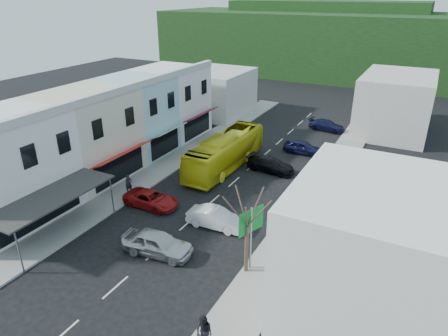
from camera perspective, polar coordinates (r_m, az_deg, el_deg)
ground at (r=30.57m, az=-5.24°, el=-7.87°), size 120.00×120.00×0.00m
sidewalk_left at (r=41.67m, az=-6.63°, el=1.28°), size 3.00×52.00×0.15m
sidewalk_right at (r=36.14m, az=13.62°, el=-3.01°), size 3.00×52.00×0.15m
shopfront_row at (r=39.71m, az=-16.98°, el=5.25°), size 8.25×30.00×8.00m
right_building at (r=21.43m, az=20.61°, el=-12.22°), size 8.00×9.00×8.00m
distant_block_left at (r=56.85m, az=-1.00°, el=10.77°), size 8.00×10.00×6.00m
distant_block_right at (r=53.26m, az=23.28°, el=8.45°), size 8.00×12.00×7.00m
hillside at (r=88.65m, az=17.81°, el=16.97°), size 80.00×26.00×14.00m
bus at (r=39.08m, az=0.23°, el=2.20°), size 2.64×11.63×3.10m
car_silver at (r=27.28m, az=-9.51°, el=-10.76°), size 4.57×2.28×1.40m
car_white at (r=29.69m, az=-1.15°, el=-7.24°), size 4.49×2.04×1.40m
car_red at (r=32.91m, az=-10.38°, el=-4.30°), size 4.60×1.91×1.40m
car_black_near at (r=38.79m, az=6.69°, el=0.49°), size 4.65×2.25×1.40m
car_navy_mid at (r=43.59m, az=11.19°, el=2.91°), size 4.45×1.94×1.40m
car_navy_far at (r=51.66m, az=14.47°, el=5.97°), size 4.70×2.41×1.40m
pedestrian_left at (r=35.05m, az=-13.46°, el=-2.19°), size 0.61×0.71×1.70m
pedestrian_right at (r=20.85m, az=-2.86°, el=-22.55°), size 0.75×0.52×1.70m
direction_sign at (r=24.73m, az=3.82°, el=-10.19°), size 1.58×2.16×4.47m
street_tree at (r=23.84m, az=3.32°, el=-8.26°), size 3.12×3.12×6.80m
traffic_signal at (r=55.71m, az=18.02°, el=9.06°), size 0.92×1.28×5.50m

